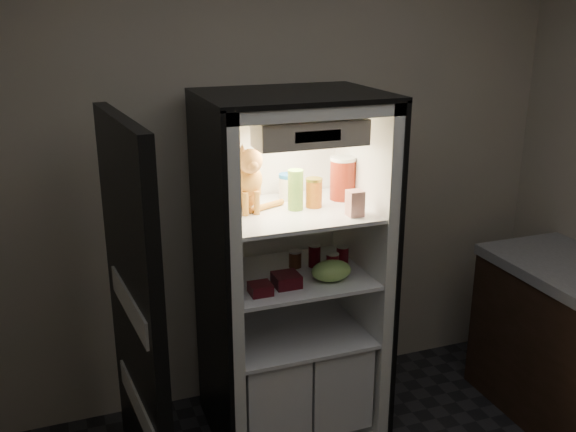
% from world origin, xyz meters
% --- Properties ---
extents(room_shell, '(3.60, 3.60, 3.60)m').
position_xyz_m(room_shell, '(0.00, 0.00, 1.62)').
color(room_shell, white).
rests_on(room_shell, floor).
extents(refrigerator, '(0.90, 0.72, 1.88)m').
position_xyz_m(refrigerator, '(0.00, 1.38, 0.79)').
color(refrigerator, white).
rests_on(refrigerator, floor).
extents(fridge_door, '(0.15, 0.87, 1.85)m').
position_xyz_m(fridge_door, '(-0.85, 1.07, 0.91)').
color(fridge_door, black).
rests_on(fridge_door, floor).
extents(tabby_cat, '(0.30, 0.34, 0.36)m').
position_xyz_m(tabby_cat, '(-0.22, 1.41, 1.43)').
color(tabby_cat, '#C26A18').
rests_on(tabby_cat, refrigerator).
extents(parmesan_shaker, '(0.08, 0.08, 0.21)m').
position_xyz_m(parmesan_shaker, '(0.01, 1.32, 1.39)').
color(parmesan_shaker, green).
rests_on(parmesan_shaker, refrigerator).
extents(mayo_tub, '(0.10, 0.10, 0.14)m').
position_xyz_m(mayo_tub, '(0.04, 1.50, 1.36)').
color(mayo_tub, white).
rests_on(mayo_tub, refrigerator).
extents(salsa_jar, '(0.09, 0.09, 0.15)m').
position_xyz_m(salsa_jar, '(0.11, 1.33, 1.37)').
color(salsa_jar, maroon).
rests_on(salsa_jar, refrigerator).
extents(pepper_jar, '(0.14, 0.14, 0.23)m').
position_xyz_m(pepper_jar, '(0.31, 1.41, 1.40)').
color(pepper_jar, '#992A14').
rests_on(pepper_jar, refrigerator).
extents(cream_carton, '(0.07, 0.07, 0.13)m').
position_xyz_m(cream_carton, '(0.24, 1.13, 1.35)').
color(cream_carton, white).
rests_on(cream_carton, refrigerator).
extents(soda_can_a, '(0.07, 0.07, 0.12)m').
position_xyz_m(soda_can_a, '(0.14, 1.38, 1.00)').
color(soda_can_a, black).
rests_on(soda_can_a, refrigerator).
extents(soda_can_b, '(0.07, 0.07, 0.12)m').
position_xyz_m(soda_can_b, '(0.27, 1.31, 1.00)').
color(soda_can_b, black).
rests_on(soda_can_b, refrigerator).
extents(soda_can_c, '(0.07, 0.07, 0.12)m').
position_xyz_m(soda_can_c, '(0.18, 1.23, 1.00)').
color(soda_can_c, black).
rests_on(soda_can_c, refrigerator).
extents(condiment_jar, '(0.07, 0.07, 0.09)m').
position_xyz_m(condiment_jar, '(0.04, 1.40, 0.99)').
color(condiment_jar, '#512A17').
rests_on(condiment_jar, refrigerator).
extents(grape_bag, '(0.21, 0.15, 0.10)m').
position_xyz_m(grape_bag, '(0.15, 1.17, 0.99)').
color(grape_bag, '#7CAB4F').
rests_on(grape_bag, refrigerator).
extents(berry_box_left, '(0.11, 0.11, 0.05)m').
position_xyz_m(berry_box_left, '(-0.24, 1.14, 0.97)').
color(berry_box_left, '#510D15').
rests_on(berry_box_left, refrigerator).
extents(berry_box_right, '(0.13, 0.13, 0.06)m').
position_xyz_m(berry_box_right, '(-0.09, 1.19, 0.97)').
color(berry_box_right, '#510D15').
rests_on(berry_box_right, refrigerator).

